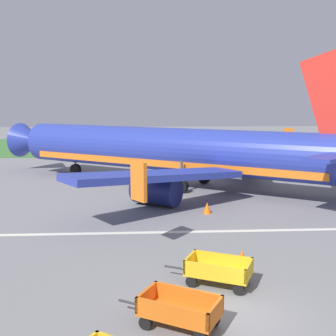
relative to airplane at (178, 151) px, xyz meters
name	(u,v)px	position (x,y,z in m)	size (l,w,h in m)	color
ground_plane	(236,315)	(0.19, -22.12, -3.05)	(220.00, 220.00, 0.00)	slate
grass_strip	(163,146)	(0.19, 33.48, -3.02)	(220.00, 28.00, 0.06)	#3D7033
apron_stripe	(200,232)	(0.19, -12.84, -3.05)	(120.00, 0.36, 0.01)	silver
airplane	(178,151)	(0.00, 0.00, 0.00)	(33.52, 28.10, 11.34)	#28389E
baggage_cart_second_in_row	(179,310)	(-1.83, -22.80, -2.45)	(3.46, 2.45, 1.07)	orange
baggage_cart_third_in_row	(218,270)	(-0.02, -19.72, -2.45)	(3.53, 2.33, 1.07)	gold
traffic_cone_near_plane	(207,208)	(1.16, -9.00, -2.68)	(0.56, 0.56, 0.74)	orange
traffic_cone_mid_apron	(242,257)	(1.41, -17.71, -2.71)	(0.53, 0.53, 0.69)	orange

